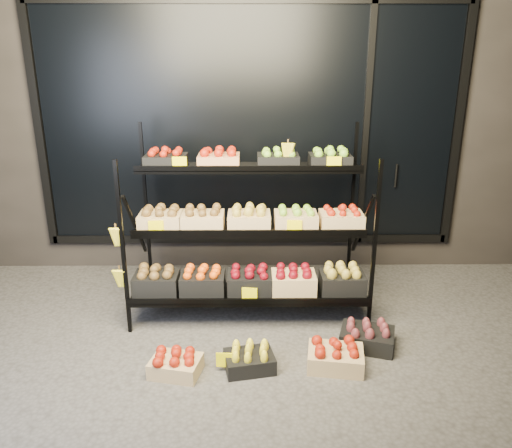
{
  "coord_description": "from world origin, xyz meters",
  "views": [
    {
      "loc": [
        0.02,
        -3.6,
        2.26
      ],
      "look_at": [
        0.06,
        0.55,
        0.85
      ],
      "focal_mm": 35.0,
      "sensor_mm": 36.0,
      "label": 1
    }
  ],
  "objects_px": {
    "display_rack": "(248,229)",
    "floor_crate_midright": "(336,356)",
    "floor_crate_left": "(176,363)",
    "floor_crate_midleft": "(249,359)"
  },
  "relations": [
    {
      "from": "display_rack",
      "to": "floor_crate_midright",
      "type": "bearing_deg",
      "value": -54.81
    },
    {
      "from": "display_rack",
      "to": "floor_crate_left",
      "type": "relative_size",
      "value": 5.33
    },
    {
      "from": "display_rack",
      "to": "floor_crate_midleft",
      "type": "height_order",
      "value": "display_rack"
    },
    {
      "from": "display_rack",
      "to": "floor_crate_left",
      "type": "distance_m",
      "value": 1.35
    },
    {
      "from": "display_rack",
      "to": "floor_crate_midright",
      "type": "height_order",
      "value": "display_rack"
    },
    {
      "from": "floor_crate_left",
      "to": "display_rack",
      "type": "bearing_deg",
      "value": 74.86
    },
    {
      "from": "display_rack",
      "to": "floor_crate_left",
      "type": "xyz_separation_m",
      "value": [
        -0.53,
        -1.02,
        -0.7
      ]
    },
    {
      "from": "floor_crate_left",
      "to": "floor_crate_midleft",
      "type": "height_order",
      "value": "floor_crate_midleft"
    },
    {
      "from": "display_rack",
      "to": "floor_crate_midleft",
      "type": "xyz_separation_m",
      "value": [
        0.01,
        -0.97,
        -0.7
      ]
    },
    {
      "from": "floor_crate_left",
      "to": "floor_crate_midleft",
      "type": "bearing_deg",
      "value": 17.92
    }
  ]
}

